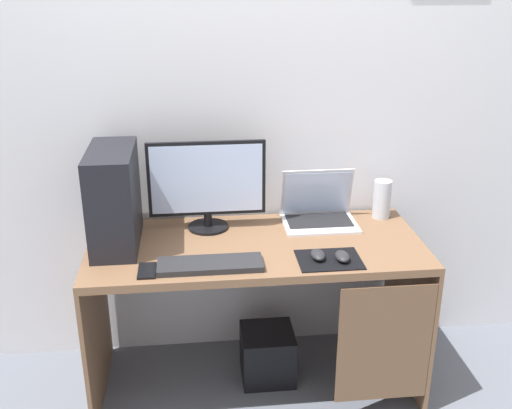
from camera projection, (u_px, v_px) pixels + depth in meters
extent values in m
plane|color=slate|center=(256.00, 380.00, 2.90)|extent=(8.00, 8.00, 0.00)
cube|color=silver|center=(247.00, 94.00, 2.75)|extent=(4.00, 0.04, 2.60)
cube|color=brown|center=(256.00, 247.00, 2.64)|extent=(1.45, 0.64, 0.03)
cube|color=brown|center=(96.00, 327.00, 2.70)|extent=(0.02, 0.64, 0.69)
cube|color=brown|center=(407.00, 309.00, 2.84)|extent=(0.02, 0.64, 0.69)
cube|color=brown|center=(385.00, 345.00, 2.52)|extent=(0.40, 0.01, 0.55)
cube|color=black|center=(114.00, 198.00, 2.54)|extent=(0.19, 0.41, 0.42)
cylinder|color=black|center=(208.00, 227.00, 2.78)|extent=(0.18, 0.18, 0.01)
cylinder|color=black|center=(208.00, 219.00, 2.76)|extent=(0.04, 0.04, 0.06)
cube|color=black|center=(207.00, 179.00, 2.68)|extent=(0.52, 0.02, 0.34)
cube|color=#B2C6EA|center=(207.00, 179.00, 2.67)|extent=(0.49, 0.00, 0.31)
cube|color=silver|center=(320.00, 224.00, 2.81)|extent=(0.34, 0.25, 0.01)
cube|color=black|center=(319.00, 220.00, 2.83)|extent=(0.30, 0.17, 0.00)
cube|color=silver|center=(317.00, 192.00, 2.85)|extent=(0.34, 0.07, 0.24)
cube|color=#ADC1E5|center=(317.00, 192.00, 2.84)|extent=(0.31, 0.06, 0.21)
cylinder|color=#B7BCC6|center=(382.00, 199.00, 2.86)|extent=(0.08, 0.08, 0.18)
cube|color=#232326|center=(210.00, 265.00, 2.41)|extent=(0.42, 0.14, 0.02)
cube|color=black|center=(329.00, 260.00, 2.48)|extent=(0.26, 0.20, 0.00)
ellipsoid|color=#232326|center=(318.00, 255.00, 2.47)|extent=(0.06, 0.10, 0.03)
ellipsoid|color=#232326|center=(342.00, 256.00, 2.46)|extent=(0.06, 0.10, 0.03)
cube|color=black|center=(147.00, 271.00, 2.38)|extent=(0.07, 0.13, 0.01)
cube|color=black|center=(267.00, 354.00, 2.88)|extent=(0.25, 0.25, 0.25)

